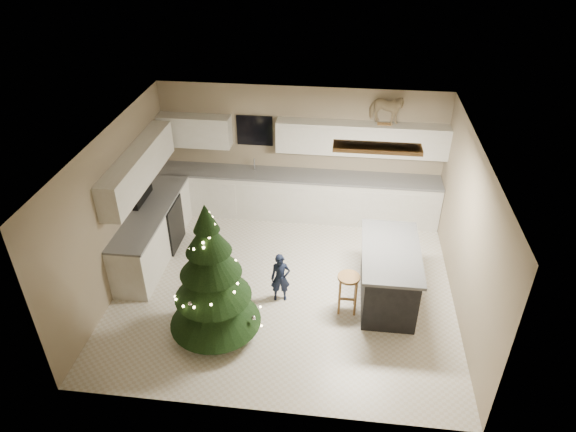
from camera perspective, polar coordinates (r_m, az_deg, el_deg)
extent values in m
plane|color=beige|center=(8.73, -0.27, -7.61)|extent=(5.50, 5.50, 0.00)
cube|color=gray|center=(10.13, 1.45, 7.22)|extent=(5.50, 0.02, 2.60)
cube|color=gray|center=(6.04, -3.29, -13.36)|extent=(5.50, 0.02, 2.60)
cube|color=gray|center=(8.69, -18.61, 0.75)|extent=(0.02, 5.00, 2.60)
cube|color=gray|center=(8.14, 19.29, -1.65)|extent=(0.02, 5.00, 2.60)
cube|color=silver|center=(7.33, -0.33, 8.12)|extent=(5.50, 5.00, 0.02)
cube|color=olive|center=(7.41, 9.88, 7.48)|extent=(1.25, 0.32, 0.06)
cube|color=white|center=(7.43, 9.86, 7.23)|extent=(1.15, 0.24, 0.02)
cube|color=silver|center=(10.27, 1.22, 2.22)|extent=(5.48, 0.60, 0.90)
cube|color=silver|center=(9.47, -14.70, -1.82)|extent=(0.60, 2.60, 0.90)
cube|color=slate|center=(10.03, 1.25, 4.51)|extent=(5.48, 0.62, 0.04)
cube|color=slate|center=(9.22, -15.04, 0.59)|extent=(0.62, 2.60, 0.04)
cube|color=silver|center=(10.19, -10.32, 9.31)|extent=(1.40, 0.35, 0.60)
cube|color=silver|center=(9.78, 8.18, 8.50)|extent=(3.20, 0.35, 0.60)
cube|color=silver|center=(9.00, -16.28, 5.27)|extent=(0.35, 2.60, 0.60)
cube|color=black|center=(10.06, -3.72, 9.46)|extent=(0.70, 0.04, 0.60)
cube|color=#99999E|center=(10.16, -3.82, 4.71)|extent=(0.55, 0.40, 0.06)
cylinder|color=#99999E|center=(10.17, -3.76, 5.76)|extent=(0.03, 0.03, 0.24)
cube|color=black|center=(9.70, -14.01, -0.84)|extent=(0.64, 0.75, 0.90)
cube|color=black|center=(9.48, -15.90, 2.29)|extent=(0.10, 0.75, 0.30)
cube|color=black|center=(8.35, 11.06, -6.53)|extent=(0.80, 1.60, 0.90)
cube|color=#404042|center=(8.06, 11.41, -3.91)|extent=(0.90, 1.70, 0.05)
cylinder|color=olive|center=(7.91, 6.79, -6.79)|extent=(0.35, 0.35, 0.04)
cylinder|color=olive|center=(8.03, 5.73, -9.12)|extent=(0.04, 0.04, 0.62)
cylinder|color=olive|center=(8.04, 7.50, -9.22)|extent=(0.04, 0.04, 0.62)
cylinder|color=olive|center=(8.22, 5.79, -7.99)|extent=(0.04, 0.04, 0.62)
cylinder|color=olive|center=(8.23, 7.51, -8.09)|extent=(0.04, 0.04, 0.62)
cube|color=olive|center=(8.20, 6.59, -9.17)|extent=(0.27, 0.03, 0.03)
cylinder|color=#3F2816|center=(7.91, -7.97, -11.70)|extent=(0.12, 0.12, 0.30)
cone|color=black|center=(7.64, -8.20, -9.57)|extent=(1.35, 1.35, 0.69)
cone|color=black|center=(7.36, -8.47, -6.99)|extent=(1.11, 1.11, 0.59)
cone|color=black|center=(7.11, -8.72, -4.52)|extent=(0.87, 0.87, 0.55)
cone|color=black|center=(6.91, -8.95, -2.22)|extent=(0.63, 0.63, 0.50)
cone|color=black|center=(6.75, -9.17, -0.15)|extent=(0.36, 0.36, 0.40)
sphere|color=#FFD88C|center=(7.72, -2.85, -11.71)|extent=(0.04, 0.04, 0.04)
sphere|color=#FFD88C|center=(7.91, -3.19, -9.78)|extent=(0.04, 0.04, 0.04)
sphere|color=#FFD88C|center=(8.07, -4.47, -8.25)|extent=(0.04, 0.04, 0.04)
sphere|color=#FFD88C|center=(8.15, -6.34, -7.29)|extent=(0.04, 0.04, 0.04)
sphere|color=#FFD88C|center=(8.14, -8.42, -6.94)|extent=(0.04, 0.04, 0.04)
sphere|color=#FFD88C|center=(8.05, -10.33, -7.15)|extent=(0.04, 0.04, 0.04)
sphere|color=#FFD88C|center=(7.87, -11.75, -7.80)|extent=(0.04, 0.04, 0.04)
sphere|color=#FFD88C|center=(7.65, -12.42, -8.67)|extent=(0.04, 0.04, 0.04)
sphere|color=#FFD88C|center=(7.42, -12.20, -9.53)|extent=(0.04, 0.04, 0.04)
sphere|color=#FFD88C|center=(7.22, -11.15, -10.10)|extent=(0.04, 0.04, 0.04)
sphere|color=#FFD88C|center=(7.09, -9.52, -10.16)|extent=(0.04, 0.04, 0.04)
sphere|color=#FFD88C|center=(7.04, -7.76, -9.63)|extent=(0.04, 0.04, 0.04)
sphere|color=#FFD88C|center=(7.07, -6.30, -8.60)|extent=(0.04, 0.04, 0.04)
sphere|color=#FFD88C|center=(7.16, -5.48, -7.29)|extent=(0.04, 0.04, 0.04)
sphere|color=#FFD88C|center=(7.26, -5.40, -5.95)|extent=(0.04, 0.04, 0.04)
sphere|color=#FFD88C|center=(7.36, -5.98, -4.78)|extent=(0.04, 0.04, 0.04)
sphere|color=#FFD88C|center=(7.42, -7.01, -3.93)|extent=(0.04, 0.04, 0.04)
sphere|color=#FFD88C|center=(7.42, -8.25, -3.42)|extent=(0.04, 0.04, 0.04)
sphere|color=#FFD88C|center=(7.36, -9.43, -3.24)|extent=(0.04, 0.04, 0.04)
sphere|color=#FFD88C|center=(7.26, -10.33, -3.30)|extent=(0.04, 0.04, 0.04)
sphere|color=#FFD88C|center=(7.13, -10.82, -3.48)|extent=(0.04, 0.04, 0.04)
sphere|color=#FFD88C|center=(7.00, -10.83, -3.63)|extent=(0.04, 0.04, 0.04)
sphere|color=#FFD88C|center=(6.88, -10.43, -3.64)|extent=(0.04, 0.04, 0.04)
sphere|color=#FFD88C|center=(6.80, -9.76, -3.42)|extent=(0.04, 0.04, 0.04)
sphere|color=#FFD88C|center=(6.75, -9.04, -2.95)|extent=(0.04, 0.04, 0.04)
sphere|color=#FFD88C|center=(6.74, -8.46, -2.30)|extent=(0.04, 0.04, 0.04)
sphere|color=#FFD88C|center=(6.75, -8.16, -1.56)|extent=(0.04, 0.04, 0.04)
sphere|color=#FFD88C|center=(6.77, -8.15, -0.83)|extent=(0.04, 0.04, 0.04)
sphere|color=#FFD88C|center=(6.78, -8.39, -0.18)|extent=(0.04, 0.04, 0.04)
sphere|color=#FFD88C|center=(6.77, -8.74, 0.36)|extent=(0.04, 0.04, 0.04)
sphere|color=silver|center=(7.62, -3.71, -10.76)|extent=(0.07, 0.07, 0.07)
sphere|color=silver|center=(7.96, -9.66, -6.90)|extent=(0.07, 0.07, 0.07)
sphere|color=silver|center=(7.18, -10.24, -9.81)|extent=(0.07, 0.07, 0.07)
sphere|color=silver|center=(7.31, -5.72, -6.15)|extent=(0.07, 0.07, 0.07)
sphere|color=silver|center=(7.35, -10.06, -4.16)|extent=(0.07, 0.07, 0.07)
sphere|color=silver|center=(6.88, -9.21, -4.60)|extent=(0.07, 0.07, 0.07)
sphere|color=silver|center=(6.94, -8.05, -1.87)|extent=(0.07, 0.07, 0.07)
sphere|color=silver|center=(6.80, -9.40, -0.51)|extent=(0.07, 0.07, 0.07)
imported|color=black|center=(8.19, -0.85, -6.89)|extent=(0.34, 0.25, 0.86)
cube|color=olive|center=(9.64, 10.67, 9.92)|extent=(0.26, 0.02, 0.02)
cube|color=olive|center=(9.72, 10.65, 10.10)|extent=(0.26, 0.02, 0.02)
imported|color=beige|center=(9.58, 10.84, 11.60)|extent=(0.72, 0.49, 0.56)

